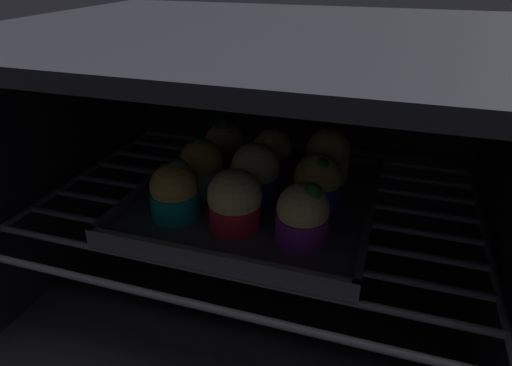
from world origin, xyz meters
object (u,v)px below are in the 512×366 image
at_px(muffin_row1_col0, 202,167).
at_px(muffin_row1_col1, 257,173).
at_px(muffin_row1_col2, 318,182).
at_px(muffin_row0_col2, 303,215).
at_px(muffin_row2_col1, 275,154).
at_px(muffin_row2_col2, 328,156).
at_px(muffin_row0_col0, 175,192).
at_px(muffin_row2_col0, 225,146).
at_px(baking_tray, 256,199).
at_px(muffin_row0_col1, 233,201).

relative_size(muffin_row1_col0, muffin_row1_col1, 1.00).
xyz_separation_m(muffin_row1_col1, muffin_row1_col2, (0.07, 0.01, -0.00)).
bearing_deg(muffin_row0_col2, muffin_row1_col1, 134.88).
xyz_separation_m(muffin_row1_col2, muffin_row2_col1, (-0.07, 0.07, -0.00)).
distance_m(muffin_row1_col1, muffin_row2_col1, 0.08).
xyz_separation_m(muffin_row1_col2, muffin_row2_col2, (-0.00, 0.07, 0.00)).
bearing_deg(muffin_row1_col1, muffin_row2_col2, 47.09).
bearing_deg(muffin_row2_col2, muffin_row0_col0, -135.18).
height_order(muffin_row0_col0, muffin_row2_col2, muffin_row2_col2).
xyz_separation_m(muffin_row0_col0, muffin_row1_col0, (0.00, 0.07, 0.00)).
xyz_separation_m(muffin_row0_col0, muffin_row1_col2, (0.15, 0.07, -0.00)).
xyz_separation_m(muffin_row1_col0, muffin_row2_col0, (-0.00, 0.08, -0.00)).
height_order(muffin_row0_col0, muffin_row1_col1, muffin_row1_col1).
distance_m(baking_tray, muffin_row2_col2, 0.11).
bearing_deg(muffin_row0_col0, baking_tray, 44.12).
xyz_separation_m(baking_tray, muffin_row1_col0, (-0.07, -0.00, 0.04)).
relative_size(muffin_row0_col0, muffin_row2_col1, 1.07).
distance_m(muffin_row1_col2, muffin_row2_col1, 0.10).
distance_m(muffin_row1_col1, muffin_row1_col2, 0.07).
relative_size(muffin_row0_col2, muffin_row2_col0, 1.01).
bearing_deg(muffin_row1_col0, muffin_row0_col1, -46.22).
distance_m(muffin_row0_col0, muffin_row0_col2, 0.15).
height_order(muffin_row0_col1, muffin_row1_col2, muffin_row0_col1).
bearing_deg(muffin_row1_col0, muffin_row2_col2, 28.83).
distance_m(baking_tray, muffin_row0_col1, 0.08).
height_order(muffin_row0_col0, muffin_row2_col1, muffin_row0_col0).
height_order(baking_tray, muffin_row0_col1, muffin_row0_col1).
xyz_separation_m(baking_tray, muffin_row1_col1, (0.00, -0.00, 0.04)).
bearing_deg(baking_tray, muffin_row0_col2, -45.23).
relative_size(baking_tray, muffin_row2_col2, 4.11).
bearing_deg(muffin_row1_col1, muffin_row0_col2, -45.12).
height_order(muffin_row1_col1, muffin_row2_col1, muffin_row1_col1).
distance_m(muffin_row0_col0, muffin_row1_col0, 0.07).
height_order(muffin_row0_col1, muffin_row1_col0, muffin_row1_col0).
bearing_deg(muffin_row0_col1, muffin_row2_col1, 87.91).
bearing_deg(baking_tray, muffin_row0_col1, -91.71).
bearing_deg(muffin_row1_col2, muffin_row2_col0, 153.61).
height_order(baking_tray, muffin_row1_col1, muffin_row1_col1).
height_order(muffin_row0_col0, muffin_row0_col1, muffin_row0_col1).
bearing_deg(muffin_row2_col0, muffin_row0_col1, -65.26).
height_order(baking_tray, muffin_row1_col2, muffin_row1_col2).
height_order(muffin_row1_col2, muffin_row2_col2, muffin_row2_col2).
distance_m(muffin_row0_col2, muffin_row2_col0, 0.21).
bearing_deg(muffin_row2_col1, baking_tray, -92.47).
bearing_deg(muffin_row1_col2, muffin_row0_col1, -135.24).
height_order(muffin_row0_col0, muffin_row2_col0, muffin_row2_col0).
bearing_deg(muffin_row1_col1, muffin_row2_col0, 133.06).
height_order(muffin_row1_col1, muffin_row2_col2, same).
relative_size(muffin_row1_col0, muffin_row2_col1, 1.14).
relative_size(muffin_row1_col1, muffin_row2_col2, 1.01).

